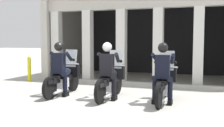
{
  "coord_description": "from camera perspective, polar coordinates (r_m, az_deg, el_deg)",
  "views": [
    {
      "loc": [
        2.62,
        -6.95,
        1.64
      ],
      "look_at": [
        0.0,
        0.51,
        0.98
      ],
      "focal_mm": 44.46,
      "sensor_mm": 36.0,
      "label": 1
    }
  ],
  "objects": [
    {
      "name": "kerb_strip",
      "position": [
        10.14,
        4.94,
        -4.18
      ],
      "size": [
        7.69,
        0.24,
        0.12
      ],
      "primitive_type": "cube",
      "color": "#B7B5AD",
      "rests_on": "ground"
    },
    {
      "name": "ground_plane",
      "position": [
        10.42,
        4.56,
        -4.27
      ],
      "size": [
        80.0,
        80.0,
        0.0
      ],
      "primitive_type": "plane",
      "color": "#A8A59E"
    },
    {
      "name": "police_officer_right",
      "position": [
        7.18,
        10.39,
        -0.88
      ],
      "size": [
        0.63,
        0.61,
        1.58
      ],
      "rotation": [
        0.0,
        0.0,
        0.12
      ],
      "color": "black",
      "rests_on": "ground"
    },
    {
      "name": "motorcycle_center",
      "position": [
        7.89,
        -0.23,
        -3.5
      ],
      "size": [
        0.62,
        2.04,
        1.35
      ],
      "rotation": [
        0.0,
        0.0,
        0.03
      ],
      "color": "black",
      "rests_on": "ground"
    },
    {
      "name": "police_officer_center",
      "position": [
        7.57,
        -0.96,
        -0.51
      ],
      "size": [
        0.63,
        0.61,
        1.58
      ],
      "rotation": [
        0.0,
        0.0,
        0.03
      ],
      "color": "black",
      "rests_on": "ground"
    },
    {
      "name": "motorcycle_left",
      "position": [
        8.53,
        -9.8,
        -2.94
      ],
      "size": [
        0.62,
        2.04,
        1.35
      ],
      "rotation": [
        0.0,
        0.0,
        -0.05
      ],
      "color": "black",
      "rests_on": "ground"
    },
    {
      "name": "police_officer_left",
      "position": [
        8.24,
        -10.81,
        -0.17
      ],
      "size": [
        0.63,
        0.61,
        1.58
      ],
      "rotation": [
        0.0,
        0.0,
        -0.05
      ],
      "color": "black",
      "rests_on": "ground"
    },
    {
      "name": "station_building",
      "position": [
        12.46,
        7.89,
        6.78
      ],
      "size": [
        8.19,
        4.19,
        3.41
      ],
      "color": "black",
      "rests_on": "ground"
    },
    {
      "name": "motorcycle_right",
      "position": [
        7.51,
        10.69,
        -4.01
      ],
      "size": [
        0.62,
        2.04,
        1.35
      ],
      "rotation": [
        0.0,
        0.0,
        0.12
      ],
      "color": "black",
      "rests_on": "ground"
    },
    {
      "name": "bollard_kerbside",
      "position": [
        11.63,
        -16.64,
        -1.03
      ],
      "size": [
        0.14,
        0.14,
        1.01
      ],
      "color": "yellow",
      "rests_on": "ground"
    }
  ]
}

